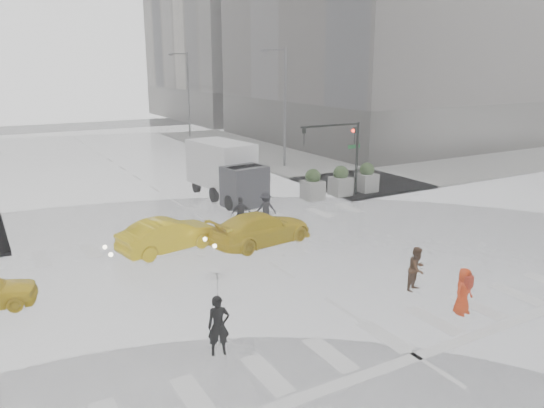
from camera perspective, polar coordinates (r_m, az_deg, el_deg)
ground at (r=20.85m, az=0.99°, el=-7.11°), size 120.00×120.00×0.00m
sidewalk_ne at (r=45.69m, az=10.88°, el=4.86°), size 35.00×35.00×0.15m
building_ne_far at (r=82.81m, az=-1.68°, el=20.73°), size 26.05×26.05×36.00m
road_markings at (r=20.85m, az=0.99°, el=-7.09°), size 18.00×48.00×0.01m
traffic_signal_pole at (r=31.38m, az=7.74°, el=6.33°), size 4.45×0.42×4.50m
street_lamp_near at (r=40.46m, az=1.23°, el=10.82°), size 2.15×0.22×9.00m
street_lamp_far at (r=58.49m, az=-9.12°, el=11.89°), size 2.15×0.22×9.00m
planter_west at (r=30.78m, az=4.40°, el=2.03°), size 1.10×1.10×1.80m
planter_mid at (r=31.93m, az=7.38°, el=2.41°), size 1.10×1.10×1.80m
planter_east at (r=33.15m, az=10.15°, el=2.76°), size 1.10×1.10×1.80m
pedestrian_black at (r=14.62m, az=-5.84°, el=-10.32°), size 1.17×1.18×2.43m
pedestrian_brown at (r=19.48m, az=15.32°, el=-6.74°), size 0.93×0.82×1.61m
pedestrian_orange at (r=18.18m, az=19.91°, el=-8.78°), size 0.82×0.60×1.55m
pedestrian_far_a at (r=25.25m, az=-3.35°, el=-1.12°), size 1.10×0.78×1.71m
pedestrian_far_b at (r=26.23m, az=-0.69°, el=-0.53°), size 1.21×0.87×1.68m
taxi_mid at (r=23.09m, az=-11.05°, el=-3.29°), size 4.56×2.33×1.43m
taxi_rear at (r=23.56m, az=-1.16°, el=-2.65°), size 4.60×2.70×1.42m
box_truck at (r=31.31m, az=-4.84°, el=3.70°), size 2.33×6.23×3.31m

